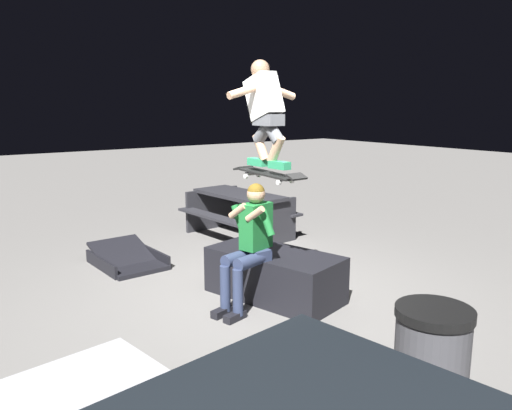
# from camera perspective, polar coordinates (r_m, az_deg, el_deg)

# --- Properties ---
(ground_plane) EXTENTS (40.00, 40.00, 0.00)m
(ground_plane) POSITION_cam_1_polar(r_m,az_deg,el_deg) (5.99, 1.14, -10.24)
(ground_plane) COLOR slate
(ledge_box_main) EXTENTS (1.68, 1.10, 0.54)m
(ledge_box_main) POSITION_cam_1_polar(r_m,az_deg,el_deg) (5.86, 2.08, -7.89)
(ledge_box_main) COLOR black
(ledge_box_main) RESTS_ON ground
(person_sitting_on_ledge) EXTENTS (0.59, 0.79, 1.38)m
(person_sitting_on_ledge) POSITION_cam_1_polar(r_m,az_deg,el_deg) (5.40, -0.75, -3.97)
(person_sitting_on_ledge) COLOR #2D3856
(person_sitting_on_ledge) RESTS_ON ground
(skateboard) EXTENTS (1.03, 0.23, 0.13)m
(skateboard) POSITION_cam_1_polar(r_m,az_deg,el_deg) (5.40, 1.39, 3.53)
(skateboard) COLOR black
(skater_airborne) EXTENTS (0.62, 0.89, 1.12)m
(skater_airborne) POSITION_cam_1_polar(r_m,az_deg,el_deg) (5.39, 1.03, 10.85)
(skater_airborne) COLOR #2D9E66
(kicker_ramp) EXTENTS (1.14, 0.83, 0.37)m
(kicker_ramp) POSITION_cam_1_polar(r_m,az_deg,el_deg) (7.27, -14.33, -6.16)
(kicker_ramp) COLOR black
(kicker_ramp) RESTS_ON ground
(picnic_table_back) EXTENTS (1.80, 1.47, 0.75)m
(picnic_table_back) POSITION_cam_1_polar(r_m,az_deg,el_deg) (8.47, -1.92, -0.28)
(picnic_table_back) COLOR #28282D
(picnic_table_back) RESTS_ON ground
(trash_bin) EXTENTS (0.49, 0.49, 0.95)m
(trash_bin) POSITION_cam_1_polar(r_m,az_deg,el_deg) (3.60, 19.10, -17.91)
(trash_bin) COLOR #47474C
(trash_bin) RESTS_ON ground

